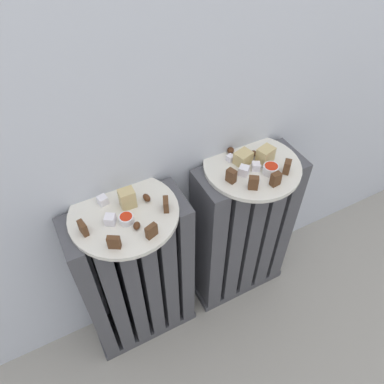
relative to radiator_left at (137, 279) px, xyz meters
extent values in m
plane|color=gray|center=(0.19, -0.28, -0.29)|extent=(6.00, 6.00, 0.00)
cube|color=#47474C|center=(0.00, 0.00, -0.28)|extent=(0.34, 0.14, 0.03)
cube|color=#47474C|center=(-0.14, 0.00, 0.02)|extent=(0.04, 0.14, 0.56)
cube|color=#47474C|center=(-0.08, 0.00, 0.02)|extent=(0.04, 0.14, 0.56)
cube|color=#47474C|center=(-0.03, 0.00, 0.02)|extent=(0.04, 0.14, 0.56)
cube|color=#47474C|center=(0.03, 0.00, 0.02)|extent=(0.04, 0.14, 0.56)
cube|color=#47474C|center=(0.08, 0.00, 0.02)|extent=(0.04, 0.14, 0.56)
cube|color=#47474C|center=(0.14, 0.00, 0.02)|extent=(0.04, 0.14, 0.56)
cube|color=#47474C|center=(0.38, 0.00, -0.28)|extent=(0.34, 0.14, 0.03)
cube|color=#47474C|center=(0.25, 0.00, 0.02)|extent=(0.05, 0.14, 0.56)
cube|color=#47474C|center=(0.31, 0.00, 0.02)|extent=(0.05, 0.14, 0.56)
cube|color=#47474C|center=(0.38, 0.00, 0.02)|extent=(0.05, 0.14, 0.56)
cube|color=#47474C|center=(0.45, 0.00, 0.02)|extent=(0.05, 0.14, 0.56)
cube|color=#47474C|center=(0.52, 0.00, 0.02)|extent=(0.05, 0.14, 0.56)
cylinder|color=silver|center=(0.00, 0.00, 0.31)|extent=(0.28, 0.28, 0.01)
cylinder|color=silver|center=(0.38, 0.00, 0.31)|extent=(0.28, 0.28, 0.01)
cube|color=#56351E|center=(-0.10, -0.02, 0.33)|extent=(0.02, 0.03, 0.04)
cube|color=#56351E|center=(-0.05, -0.09, 0.33)|extent=(0.03, 0.03, 0.04)
cube|color=#56351E|center=(0.03, -0.10, 0.33)|extent=(0.03, 0.02, 0.04)
cube|color=#56351E|center=(0.10, -0.04, 0.33)|extent=(0.02, 0.03, 0.04)
cube|color=tan|center=(0.02, 0.01, 0.34)|extent=(0.04, 0.03, 0.05)
cube|color=white|center=(-0.04, 0.05, 0.33)|extent=(0.03, 0.03, 0.02)
cube|color=white|center=(-0.04, -0.02, 0.33)|extent=(0.03, 0.03, 0.02)
ellipsoid|color=#4C2814|center=(0.07, 0.01, 0.32)|extent=(0.02, 0.03, 0.02)
ellipsoid|color=#4C2814|center=(0.01, -0.06, 0.32)|extent=(0.03, 0.03, 0.02)
cylinder|color=white|center=(0.00, -0.03, 0.32)|extent=(0.04, 0.04, 0.02)
cylinder|color=red|center=(0.00, -0.03, 0.33)|extent=(0.03, 0.03, 0.01)
cube|color=#56351E|center=(0.29, -0.03, 0.33)|extent=(0.02, 0.03, 0.04)
cube|color=#56351E|center=(0.33, -0.08, 0.33)|extent=(0.03, 0.03, 0.04)
cube|color=#56351E|center=(0.39, -0.09, 0.33)|extent=(0.03, 0.02, 0.04)
cube|color=#56351E|center=(0.45, -0.07, 0.33)|extent=(0.03, 0.03, 0.04)
cube|color=tan|center=(0.36, 0.02, 0.33)|extent=(0.05, 0.05, 0.04)
cube|color=tan|center=(0.42, 0.00, 0.34)|extent=(0.05, 0.05, 0.04)
cube|color=white|center=(0.34, 0.04, 0.32)|extent=(0.02, 0.02, 0.02)
cube|color=white|center=(0.38, -0.02, 0.32)|extent=(0.03, 0.03, 0.02)
cube|color=white|center=(0.34, -0.02, 0.33)|extent=(0.04, 0.04, 0.03)
ellipsoid|color=#4C2814|center=(0.35, 0.07, 0.32)|extent=(0.03, 0.03, 0.02)
ellipsoid|color=#4C2814|center=(0.40, 0.03, 0.32)|extent=(0.03, 0.03, 0.02)
cylinder|color=white|center=(0.41, -0.05, 0.33)|extent=(0.04, 0.04, 0.02)
cylinder|color=red|center=(0.41, -0.05, 0.33)|extent=(0.04, 0.04, 0.01)
cube|color=silver|center=(0.41, -0.03, 0.32)|extent=(0.03, 0.07, 0.00)
cube|color=silver|center=(0.39, 0.02, 0.32)|extent=(0.03, 0.03, 0.00)
camera|label=1|loc=(-0.13, -0.61, 1.00)|focal=34.55mm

